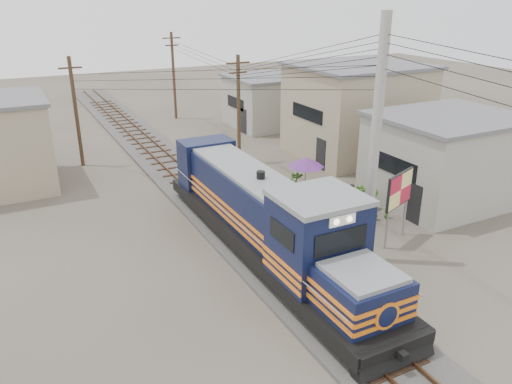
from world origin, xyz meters
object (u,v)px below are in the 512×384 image
locomotive (267,219)px  billboard (400,192)px  vendor (351,198)px  market_umbrella (306,162)px

locomotive → billboard: 6.02m
vendor → locomotive: bearing=18.5°
billboard → vendor: (0.27, 3.67, -1.69)m
locomotive → vendor: (6.07, 2.19, -0.99)m
billboard → vendor: 4.05m
market_umbrella → vendor: (0.92, -2.90, -1.21)m
locomotive → market_umbrella: bearing=44.7°
locomotive → vendor: locomotive is taller
billboard → market_umbrella: billboard is taller
locomotive → vendor: bearing=19.8°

